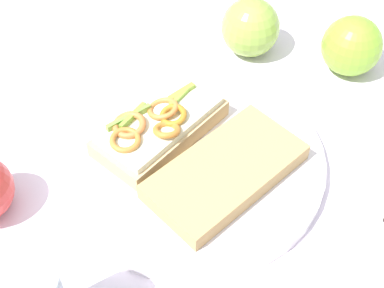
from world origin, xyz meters
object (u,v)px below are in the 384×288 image
at_px(apple_0, 250,27).
at_px(apple_2, 352,46).
at_px(sandwich, 159,125).
at_px(bread_slice_side, 226,172).
at_px(plate, 192,159).

relative_size(apple_0, apple_2, 1.01).
xyz_separation_m(sandwich, apple_2, (0.20, -0.20, 0.01)).
distance_m(sandwich, bread_slice_side, 0.10).
bearing_deg(apple_0, plate, 175.64).
xyz_separation_m(sandwich, apple_0, (0.20, -0.06, 0.01)).
bearing_deg(bread_slice_side, apple_2, 5.50).
bearing_deg(sandwich, bread_slice_side, -88.98).
relative_size(sandwich, apple_0, 2.20).
distance_m(plate, apple_0, 0.23).
bearing_deg(bread_slice_side, apple_0, 36.48).
bearing_deg(bread_slice_side, plate, 95.65).
height_order(plate, apple_2, apple_2).
bearing_deg(apple_2, apple_0, 90.05).
height_order(sandwich, bread_slice_side, sandwich).
height_order(plate, bread_slice_side, bread_slice_side).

